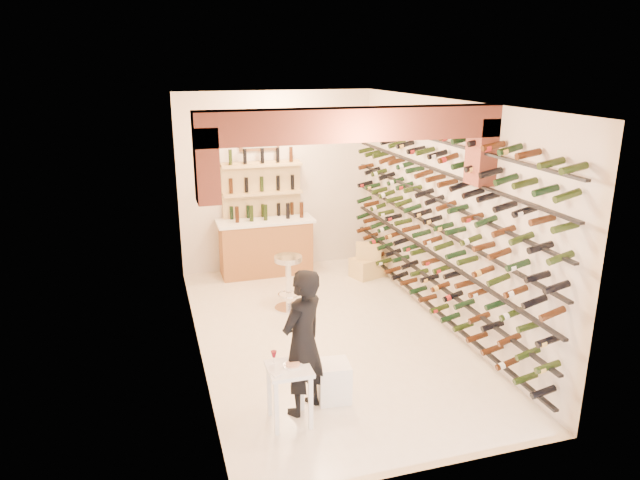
# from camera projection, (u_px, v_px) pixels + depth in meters

# --- Properties ---
(ground) EXTENTS (6.00, 6.00, 0.00)m
(ground) POSITION_uv_depth(u_px,v_px,m) (326.00, 334.00, 8.24)
(ground) COLOR #EDE4CD
(ground) RESTS_ON ground
(room_shell) EXTENTS (3.52, 6.02, 3.21)m
(room_shell) POSITION_uv_depth(u_px,v_px,m) (333.00, 180.00, 7.34)
(room_shell) COLOR beige
(room_shell) RESTS_ON ground
(wine_rack) EXTENTS (0.32, 5.70, 2.56)m
(wine_rack) POSITION_uv_depth(u_px,v_px,m) (430.00, 220.00, 8.20)
(wine_rack) COLOR black
(wine_rack) RESTS_ON ground
(back_counter) EXTENTS (1.70, 0.62, 1.29)m
(back_counter) POSITION_uv_depth(u_px,v_px,m) (266.00, 245.00, 10.42)
(back_counter) COLOR #9C6130
(back_counter) RESTS_ON ground
(back_shelving) EXTENTS (1.40, 0.31, 2.73)m
(back_shelving) POSITION_uv_depth(u_px,v_px,m) (262.00, 208.00, 10.45)
(back_shelving) COLOR tan
(back_shelving) RESTS_ON ground
(tasting_table) EXTENTS (0.45, 0.45, 0.79)m
(tasting_table) POSITION_uv_depth(u_px,v_px,m) (289.00, 377.00, 6.09)
(tasting_table) COLOR white
(tasting_table) RESTS_ON ground
(white_stool) EXTENTS (0.39, 0.39, 0.45)m
(white_stool) POSITION_uv_depth(u_px,v_px,m) (333.00, 381.00, 6.61)
(white_stool) COLOR white
(white_stool) RESTS_ON ground
(person) EXTENTS (0.72, 0.67, 1.64)m
(person) POSITION_uv_depth(u_px,v_px,m) (303.00, 342.00, 6.22)
(person) COLOR black
(person) RESTS_ON ground
(chrome_barstool) EXTENTS (0.45, 0.45, 0.86)m
(chrome_barstool) POSITION_uv_depth(u_px,v_px,m) (288.00, 279.00, 8.92)
(chrome_barstool) COLOR silver
(chrome_barstool) RESTS_ON ground
(crate_lower) EXTENTS (0.67, 0.57, 0.34)m
(crate_lower) POSITION_uv_depth(u_px,v_px,m) (368.00, 267.00, 10.39)
(crate_lower) COLOR #D2B673
(crate_lower) RESTS_ON ground
(crate_upper) EXTENTS (0.52, 0.44, 0.26)m
(crate_upper) POSITION_uv_depth(u_px,v_px,m) (368.00, 251.00, 10.30)
(crate_upper) COLOR #D2B673
(crate_upper) RESTS_ON crate_lower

